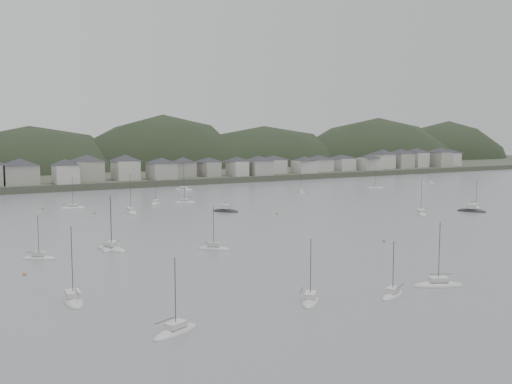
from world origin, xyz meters
TOP-DOWN VIEW (x-y plane):
  - ground at (0.00, 0.00)m, footprint 900.00×900.00m
  - far_shore_land at (0.00, 295.00)m, footprint 900.00×250.00m
  - forested_ridge at (4.83, 269.40)m, footprint 851.55×103.94m
  - waterfront_town at (50.59, 183.34)m, footprint 451.48×28.46m
  - moored_fleet at (-18.74, 61.88)m, footprint 249.01×177.58m
  - motor_launch_near at (56.88, 36.70)m, footprint 6.91×9.31m
  - motor_launch_far at (-9.80, 77.54)m, footprint 7.81×9.00m
  - mooring_buoys at (-2.69, 57.56)m, footprint 160.55×128.62m

SIDE VIEW (x-z plane):
  - forested_ridge at x=4.83m, z-range -62.57..40.00m
  - ground at x=0.00m, z-range 0.00..0.00m
  - mooring_buoys at x=-2.69m, z-range -0.20..0.50m
  - moored_fleet at x=-18.74m, z-range -6.65..7.00m
  - motor_launch_near at x=56.88m, z-range -1.76..2.33m
  - motor_launch_far at x=-9.80m, z-range -1.76..2.33m
  - far_shore_land at x=0.00m, z-range 0.00..3.00m
  - waterfront_town at x=50.59m, z-range 2.20..15.12m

